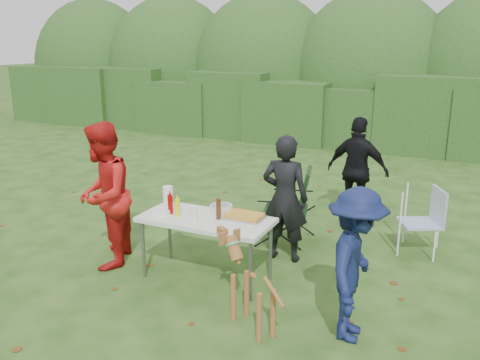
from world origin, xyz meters
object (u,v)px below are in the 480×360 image
at_px(beer_bottle, 218,209).
at_px(lawn_chair, 420,220).
at_px(dog, 253,288).
at_px(camping_chair, 286,205).
at_px(child, 355,265).
at_px(folding_table, 206,222).
at_px(paper_towel_roll, 168,197).
at_px(person_black_puffy, 358,170).
at_px(ketchup_bottle, 170,204).
at_px(person_red_jacket, 103,196).
at_px(mustard_bottle, 178,208).
at_px(person_cook, 285,198).

bearing_deg(beer_bottle, lawn_chair, 42.09).
relative_size(dog, camping_chair, 0.85).
distance_m(child, dog, 0.98).
height_order(folding_table, paper_towel_roll, paper_towel_roll).
xyz_separation_m(person_black_puffy, ketchup_bottle, (-1.57, -2.67, 0.05)).
bearing_deg(folding_table, person_red_jacket, -171.84).
height_order(folding_table, child, child).
distance_m(child, lawn_chair, 2.34).
relative_size(folding_table, child, 1.04).
distance_m(beer_bottle, paper_towel_roll, 0.74).
bearing_deg(paper_towel_roll, person_red_jacket, -155.78).
distance_m(dog, beer_bottle, 1.17).
bearing_deg(lawn_chair, camping_chair, -12.50).
height_order(child, mustard_bottle, child).
distance_m(folding_table, person_black_puffy, 2.86).
xyz_separation_m(dog, camping_chair, (-0.46, 2.16, 0.10)).
xyz_separation_m(ketchup_bottle, beer_bottle, (0.59, 0.07, 0.01)).
bearing_deg(lawn_chair, person_red_jacket, 4.12).
relative_size(person_cook, ketchup_bottle, 7.25).
distance_m(person_red_jacket, paper_towel_roll, 0.77).
height_order(lawn_chair, mustard_bottle, mustard_bottle).
distance_m(folding_table, child, 1.86).
xyz_separation_m(lawn_chair, mustard_bottle, (-2.45, -1.91, 0.41)).
distance_m(person_cook, paper_towel_roll, 1.42).
height_order(beer_bottle, paper_towel_roll, paper_towel_roll).
relative_size(dog, ketchup_bottle, 4.04).
bearing_deg(camping_chair, mustard_bottle, 48.51).
height_order(child, ketchup_bottle, child).
xyz_separation_m(folding_table, lawn_chair, (2.13, 1.82, -0.25)).
relative_size(child, ketchup_bottle, 6.58).
xyz_separation_m(folding_table, person_black_puffy, (1.12, 2.62, 0.11)).
height_order(person_cook, person_red_jacket, person_red_jacket).
bearing_deg(person_red_jacket, camping_chair, 108.91).
bearing_deg(ketchup_bottle, folding_table, 5.64).
bearing_deg(folding_table, person_black_puffy, 66.81).
bearing_deg(person_black_puffy, person_cook, 81.64).
relative_size(person_red_jacket, beer_bottle, 7.36).
distance_m(child, ketchup_bottle, 2.29).
bearing_deg(lawn_chair, folding_table, 14.24).
xyz_separation_m(child, camping_chair, (-1.35, 1.89, -0.20)).
relative_size(folding_table, beer_bottle, 6.25).
distance_m(child, mustard_bottle, 2.16).
relative_size(dog, beer_bottle, 3.70).
xyz_separation_m(camping_chair, paper_towel_roll, (-1.03, -1.28, 0.35)).
xyz_separation_m(child, ketchup_bottle, (-2.24, 0.43, 0.13)).
bearing_deg(person_black_puffy, child, 110.11).
bearing_deg(child, mustard_bottle, 76.17).
distance_m(lawn_chair, mustard_bottle, 3.13).
height_order(folding_table, lawn_chair, lawn_chair).
relative_size(mustard_bottle, beer_bottle, 0.83).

